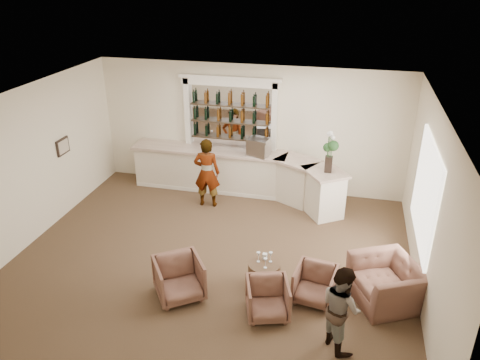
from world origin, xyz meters
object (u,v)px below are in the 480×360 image
object	(u,v)px
armchair_far	(386,283)
guest	(341,308)
espresso_machine	(259,147)
bar_counter	(239,173)
cocktail_table	(264,275)
armchair_right	(315,284)
armchair_center	(268,299)
sommelier	(207,173)
flower_vase	(330,149)
armchair_left	(179,278)

from	to	relation	value
armchair_far	guest	bearing A→B (deg)	-57.98
armchair_far	espresso_machine	xyz separation A→B (m)	(-3.05, 3.56, 0.97)
bar_counter	cocktail_table	distance (m)	3.94
cocktail_table	espresso_machine	distance (m)	3.91
guest	armchair_right	distance (m)	1.19
armchair_center	bar_counter	bearing A→B (deg)	92.23
armchair_right	armchair_far	xyz separation A→B (m)	(1.23, 0.26, 0.06)
sommelier	flower_vase	size ratio (longest dim) A/B	1.76
armchair_right	armchair_far	world-z (taller)	armchair_far
armchair_right	flower_vase	world-z (taller)	flower_vase
guest	armchair_left	size ratio (longest dim) A/B	1.75
armchair_left	espresso_machine	distance (m)	4.45
cocktail_table	armchair_far	bearing A→B (deg)	2.38
sommelier	espresso_machine	distance (m)	1.45
guest	flower_vase	xyz separation A→B (m)	(-0.52, 4.22, 0.97)
cocktail_table	guest	bearing A→B (deg)	-39.88
bar_counter	armchair_left	xyz separation A→B (m)	(-0.07, -4.33, -0.19)
guest	bar_counter	bearing A→B (deg)	-4.42
armchair_far	bar_counter	bearing A→B (deg)	-162.18
bar_counter	cocktail_table	xyz separation A→B (m)	(1.37, -3.68, -0.32)
sommelier	armchair_center	world-z (taller)	sommelier
guest	espresso_machine	bearing A→B (deg)	-9.03
armchair_left	armchair_center	bearing A→B (deg)	-39.09
armchair_right	espresso_machine	distance (m)	4.36
cocktail_table	guest	distance (m)	1.91
sommelier	armchair_right	bearing A→B (deg)	128.39
armchair_far	espresso_machine	size ratio (longest dim) A/B	2.36
cocktail_table	armchair_far	distance (m)	2.20
espresso_machine	armchair_left	bearing A→B (deg)	-85.44
armchair_center	armchair_far	world-z (taller)	armchair_far
armchair_right	armchair_far	bearing A→B (deg)	20.32
bar_counter	sommelier	size ratio (longest dim) A/B	3.26
armchair_far	flower_vase	distance (m)	3.47
guest	armchair_right	bearing A→B (deg)	-9.63
cocktail_table	flower_vase	bearing A→B (deg)	73.39
guest	armchair_far	distance (m)	1.53
sommelier	armchair_left	world-z (taller)	sommelier
guest	armchair_left	xyz separation A→B (m)	(-2.86, 0.54, -0.35)
sommelier	armchair_right	world-z (taller)	sommelier
armchair_center	flower_vase	xyz separation A→B (m)	(0.70, 3.81, 1.37)
espresso_machine	guest	bearing A→B (deg)	-52.54
armchair_right	armchair_far	distance (m)	1.26
espresso_machine	bar_counter	bearing A→B (deg)	-171.13
bar_counter	flower_vase	size ratio (longest dim) A/B	5.74
flower_vase	cocktail_table	bearing A→B (deg)	-106.61
armchair_far	flower_vase	size ratio (longest dim) A/B	1.20
armchair_center	espresso_machine	xyz separation A→B (m)	(-1.07, 4.42, 1.03)
cocktail_table	flower_vase	xyz separation A→B (m)	(0.91, 3.04, 1.45)
armchair_left	armchair_far	world-z (taller)	armchair_far
bar_counter	sommelier	xyz separation A→B (m)	(-0.62, -0.81, 0.30)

